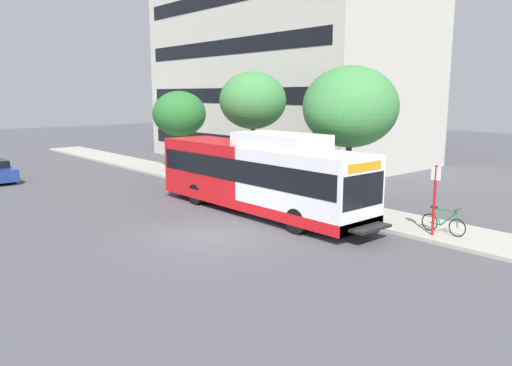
% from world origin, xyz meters
% --- Properties ---
extents(ground_plane, '(120.00, 120.00, 0.00)m').
position_xyz_m(ground_plane, '(0.00, 8.00, 0.00)').
color(ground_plane, '#4C4C51').
extents(sidewalk_curb, '(3.00, 56.00, 0.14)m').
position_xyz_m(sidewalk_curb, '(7.00, 6.00, 0.07)').
color(sidewalk_curb, '#A8A399').
rests_on(sidewalk_curb, ground).
extents(transit_bus, '(2.58, 12.25, 3.65)m').
position_xyz_m(transit_bus, '(3.90, 1.55, 1.70)').
color(transit_bus, white).
rests_on(transit_bus, ground).
extents(bus_stop_sign_pole, '(0.10, 0.36, 2.60)m').
position_xyz_m(bus_stop_sign_pole, '(6.08, -5.70, 1.65)').
color(bus_stop_sign_pole, red).
rests_on(bus_stop_sign_pole, sidewalk_curb).
extents(bicycle_parked, '(0.52, 1.76, 1.02)m').
position_xyz_m(bicycle_parked, '(6.57, -5.85, 0.56)').
color(bicycle_parked, black).
rests_on(bicycle_parked, sidewalk_curb).
extents(street_tree_near_stop, '(4.35, 4.35, 6.41)m').
position_xyz_m(street_tree_near_stop, '(7.77, -0.37, 4.69)').
color(street_tree_near_stop, '#4C3823').
rests_on(street_tree_near_stop, sidewalk_curb).
extents(street_tree_mid_block, '(3.80, 3.80, 6.39)m').
position_xyz_m(street_tree_mid_block, '(8.12, 6.87, 4.90)').
color(street_tree_mid_block, '#4C3823').
rests_on(street_tree_mid_block, sidewalk_curb).
extents(street_tree_far_block, '(3.60, 3.60, 5.35)m').
position_xyz_m(street_tree_far_block, '(7.82, 14.21, 3.95)').
color(street_tree_far_block, '#4C3823').
rests_on(street_tree_far_block, sidewalk_curb).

